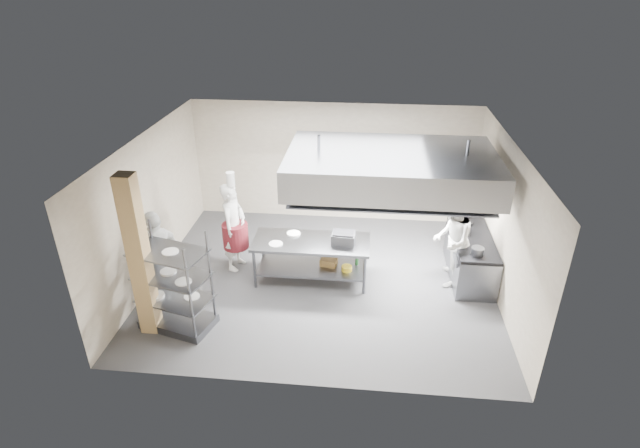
# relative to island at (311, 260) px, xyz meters

# --- Properties ---
(floor) EXTENTS (7.00, 7.00, 0.00)m
(floor) POSITION_rel_island_xyz_m (0.22, 0.00, -0.46)
(floor) COLOR #38383A
(floor) RESTS_ON ground
(ceiling) EXTENTS (7.00, 7.00, 0.00)m
(ceiling) POSITION_rel_island_xyz_m (0.22, 0.00, 2.54)
(ceiling) COLOR silver
(ceiling) RESTS_ON wall_back
(wall_back) EXTENTS (7.00, 0.00, 7.00)m
(wall_back) POSITION_rel_island_xyz_m (0.22, 3.00, 1.04)
(wall_back) COLOR tan
(wall_back) RESTS_ON ground
(wall_left) EXTENTS (0.00, 6.00, 6.00)m
(wall_left) POSITION_rel_island_xyz_m (-3.28, 0.00, 1.04)
(wall_left) COLOR tan
(wall_left) RESTS_ON ground
(wall_right) EXTENTS (0.00, 6.00, 6.00)m
(wall_right) POSITION_rel_island_xyz_m (3.72, 0.00, 1.04)
(wall_right) COLOR tan
(wall_right) RESTS_ON ground
(column) EXTENTS (0.30, 0.30, 3.00)m
(column) POSITION_rel_island_xyz_m (-2.68, -1.90, 1.04)
(column) COLOR tan
(column) RESTS_ON floor
(exhaust_hood) EXTENTS (4.00, 2.50, 0.60)m
(exhaust_hood) POSITION_rel_island_xyz_m (1.52, 0.40, 1.94)
(exhaust_hood) COLOR slate
(exhaust_hood) RESTS_ON ceiling
(hood_strip_a) EXTENTS (1.60, 0.12, 0.04)m
(hood_strip_a) POSITION_rel_island_xyz_m (0.62, 0.40, 1.62)
(hood_strip_a) COLOR white
(hood_strip_a) RESTS_ON exhaust_hood
(hood_strip_b) EXTENTS (1.60, 0.12, 0.04)m
(hood_strip_b) POSITION_rel_island_xyz_m (2.42, 0.40, 1.62)
(hood_strip_b) COLOR white
(hood_strip_b) RESTS_ON exhaust_hood
(wall_shelf) EXTENTS (1.50, 0.28, 0.04)m
(wall_shelf) POSITION_rel_island_xyz_m (2.02, 2.84, 1.04)
(wall_shelf) COLOR slate
(wall_shelf) RESTS_ON wall_back
(island) EXTENTS (2.37, 0.99, 0.91)m
(island) POSITION_rel_island_xyz_m (0.00, 0.00, 0.00)
(island) COLOR gray
(island) RESTS_ON floor
(island_worktop) EXTENTS (2.37, 0.99, 0.06)m
(island_worktop) POSITION_rel_island_xyz_m (0.00, 0.00, 0.42)
(island_worktop) COLOR slate
(island_worktop) RESTS_ON island
(island_undershelf) EXTENTS (2.18, 0.89, 0.04)m
(island_undershelf) POSITION_rel_island_xyz_m (0.00, 0.00, -0.16)
(island_undershelf) COLOR slate
(island_undershelf) RESTS_ON island
(pass_rack) EXTENTS (1.42, 1.05, 1.90)m
(pass_rack) POSITION_rel_island_xyz_m (-2.24, -1.74, 0.49)
(pass_rack) COLOR gray
(pass_rack) RESTS_ON floor
(cooking_range) EXTENTS (0.80, 2.00, 0.84)m
(cooking_range) POSITION_rel_island_xyz_m (3.30, 0.50, -0.04)
(cooking_range) COLOR gray
(cooking_range) RESTS_ON floor
(range_top) EXTENTS (0.78, 1.96, 0.06)m
(range_top) POSITION_rel_island_xyz_m (3.30, 0.50, 0.41)
(range_top) COLOR black
(range_top) RESTS_ON cooking_range
(chef_head) EXTENTS (0.60, 0.79, 1.94)m
(chef_head) POSITION_rel_island_xyz_m (-1.68, 0.34, 0.52)
(chef_head) COLOR white
(chef_head) RESTS_ON floor
(chef_line) EXTENTS (0.90, 1.06, 1.94)m
(chef_line) POSITION_rel_island_xyz_m (2.81, 0.19, 0.52)
(chef_line) COLOR white
(chef_line) RESTS_ON floor
(chef_plating) EXTENTS (0.78, 1.21, 1.91)m
(chef_plating) POSITION_rel_island_xyz_m (-2.78, -0.99, 0.50)
(chef_plating) COLOR white
(chef_plating) RESTS_ON floor
(griddle) EXTENTS (0.48, 0.38, 0.22)m
(griddle) POSITION_rel_island_xyz_m (0.65, -0.02, 0.57)
(griddle) COLOR slate
(griddle) RESTS_ON island_worktop
(wicker_basket) EXTENTS (0.37, 0.29, 0.15)m
(wicker_basket) POSITION_rel_island_xyz_m (0.36, 0.07, -0.06)
(wicker_basket) COLOR brown
(wicker_basket) RESTS_ON island_undershelf
(stockpot) EXTENTS (0.29, 0.29, 0.20)m
(stockpot) POSITION_rel_island_xyz_m (3.10, 0.61, 0.55)
(stockpot) COLOR gray
(stockpot) RESTS_ON range_top
(plate_stack) EXTENTS (0.28, 0.28, 0.05)m
(plate_stack) POSITION_rel_island_xyz_m (-2.24, -1.74, 0.15)
(plate_stack) COLOR white
(plate_stack) RESTS_ON pass_rack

